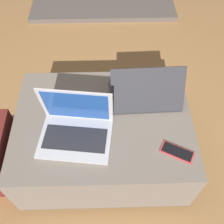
{
  "coord_description": "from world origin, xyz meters",
  "views": [
    {
      "loc": [
        0.03,
        -0.76,
        1.5
      ],
      "look_at": [
        0.05,
        -0.01,
        0.47
      ],
      "focal_mm": 42.0,
      "sensor_mm": 36.0,
      "label": 1
    }
  ],
  "objects": [
    {
      "name": "laptop_near",
      "position": [
        -0.13,
        -0.08,
        0.44
      ],
      "size": [
        0.37,
        0.28,
        0.26
      ],
      "rotation": [
        0.0,
        0.0,
        -0.12
      ],
      "color": "#B7B7BC",
      "rests_on": "ottoman"
    },
    {
      "name": "cell_phone",
      "position": [
        0.35,
        -0.19,
        0.4
      ],
      "size": [
        0.16,
        0.13,
        0.01
      ],
      "rotation": [
        0.0,
        0.0,
        4.23
      ],
      "color": "red",
      "rests_on": "ottoman"
    },
    {
      "name": "ground_plane",
      "position": [
        0.0,
        0.0,
        0.0
      ],
      "size": [
        14.0,
        14.0,
        0.0
      ],
      "primitive_type": "plane",
      "color": "#9E7042"
    },
    {
      "name": "fireplace_hearth",
      "position": [
        0.0,
        1.63,
        0.02
      ],
      "size": [
        1.4,
        0.5,
        0.04
      ],
      "color": "#564C47",
      "rests_on": "ground_plane"
    },
    {
      "name": "laptop_far",
      "position": [
        0.23,
        0.13,
        0.44
      ],
      "size": [
        0.38,
        0.25,
        0.23
      ],
      "rotation": [
        0.0,
        0.0,
        3.17
      ],
      "color": "#333338",
      "rests_on": "ottoman"
    },
    {
      "name": "ottoman",
      "position": [
        0.0,
        0.0,
        0.2
      ],
      "size": [
        0.92,
        0.69,
        0.39
      ],
      "color": "#3D3832",
      "rests_on": "ground_plane"
    }
  ]
}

